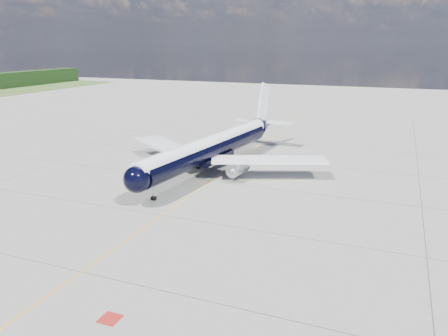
{
  "coord_description": "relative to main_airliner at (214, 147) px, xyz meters",
  "views": [
    {
      "loc": [
        25.85,
        -33.83,
        20.52
      ],
      "look_at": [
        4.43,
        19.66,
        4.0
      ],
      "focal_mm": 35.0,
      "sensor_mm": 36.0,
      "label": 1
    }
  ],
  "objects": [
    {
      "name": "red_marking",
      "position": [
        8.52,
        -40.68,
        -4.06
      ],
      "size": [
        1.6,
        1.6,
        0.01
      ],
      "primitive_type": "cube",
      "color": "maroon",
      "rests_on": "ground"
    },
    {
      "name": "main_airliner",
      "position": [
        0.0,
        0.0,
        0.0
      ],
      "size": [
        37.03,
        45.34,
        13.1
      ],
      "rotation": [
        0.0,
        0.0,
        -0.12
      ],
      "color": "black",
      "rests_on": "ground"
    },
    {
      "name": "ground",
      "position": [
        1.72,
        -0.68,
        -4.07
      ],
      "size": [
        320.0,
        320.0,
        0.0
      ],
      "primitive_type": "plane",
      "color": "#98968D",
      "rests_on": "ground"
    },
    {
      "name": "taxiway_centerline",
      "position": [
        1.72,
        -5.68,
        -4.06
      ],
      "size": [
        0.16,
        160.0,
        0.01
      ],
      "primitive_type": "cube",
      "color": "#EEA30C",
      "rests_on": "ground"
    }
  ]
}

